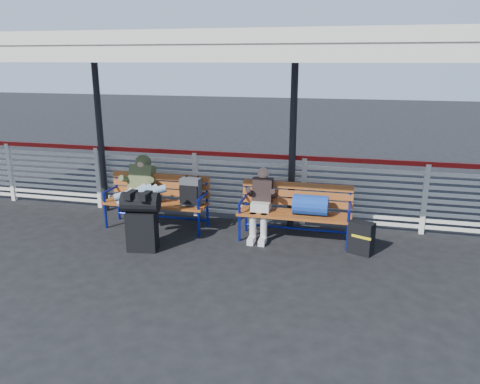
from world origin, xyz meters
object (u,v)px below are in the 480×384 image
(companion_person, at_px, (261,203))
(bench_left, at_px, (168,195))
(luggage_stack, at_px, (142,219))
(bench_right, at_px, (302,206))
(traveler_man, at_px, (140,191))
(suitcase_side, at_px, (361,238))

(companion_person, bearing_deg, bench_left, 177.83)
(luggage_stack, relative_size, bench_right, 0.51)
(luggage_stack, relative_size, traveler_man, 0.57)
(bench_right, height_order, traveler_man, traveler_man)
(bench_right, distance_m, companion_person, 0.66)
(bench_right, relative_size, traveler_man, 1.10)
(bench_left, bearing_deg, bench_right, -1.24)
(bench_left, height_order, traveler_man, traveler_man)
(bench_left, xyz_separation_m, suitcase_side, (3.24, -0.36, -0.35))
(luggage_stack, distance_m, suitcase_side, 3.33)
(bench_right, relative_size, companion_person, 1.57)
(luggage_stack, relative_size, bench_left, 0.51)
(bench_right, bearing_deg, companion_person, -178.91)
(luggage_stack, height_order, suitcase_side, luggage_stack)
(luggage_stack, bearing_deg, suitcase_side, 2.63)
(bench_right, height_order, companion_person, companion_person)
(traveler_man, distance_m, suitcase_side, 3.63)
(luggage_stack, xyz_separation_m, bench_right, (2.31, 0.98, 0.08))
(bench_left, xyz_separation_m, traveler_man, (-0.35, -0.34, 0.14))
(luggage_stack, height_order, bench_right, luggage_stack)
(traveler_man, xyz_separation_m, suitcase_side, (3.60, -0.02, -0.49))
(bench_left, distance_m, companion_person, 1.65)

